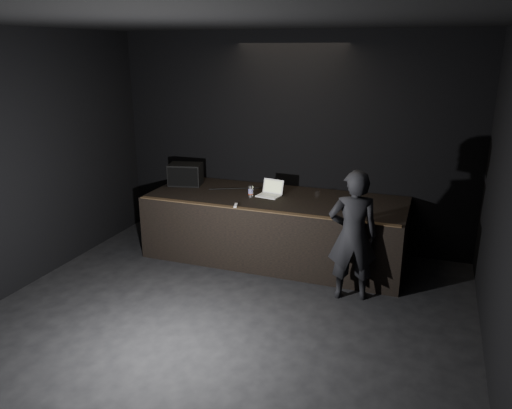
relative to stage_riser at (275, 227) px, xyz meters
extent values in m
plane|color=black|center=(0.00, -2.73, -0.50)|extent=(7.00, 7.00, 0.00)
cube|color=black|center=(0.00, 0.77, 1.25)|extent=(6.00, 0.10, 3.50)
cube|color=black|center=(0.00, -2.73, 3.00)|extent=(6.00, 7.00, 0.04)
cube|color=black|center=(0.00, 0.00, 0.00)|extent=(4.00, 1.50, 1.00)
cube|color=brown|center=(0.00, -0.71, 0.51)|extent=(3.92, 0.10, 0.01)
cube|color=black|center=(-1.67, 0.20, 0.68)|extent=(0.61, 0.49, 0.36)
cube|color=black|center=(-1.62, 0.01, 0.68)|extent=(0.49, 0.13, 0.30)
cylinder|color=black|center=(-0.76, 0.23, 0.51)|extent=(0.81, 0.41, 0.02)
cube|color=white|center=(-0.12, 0.01, 0.51)|extent=(0.38, 0.29, 0.02)
cube|color=silver|center=(-0.12, 0.01, 0.52)|extent=(0.31, 0.19, 0.00)
cube|color=white|center=(-0.09, 0.16, 0.63)|extent=(0.36, 0.13, 0.22)
cube|color=gold|center=(-0.09, 0.15, 0.63)|extent=(0.31, 0.10, 0.18)
cylinder|color=silver|center=(-0.37, -0.12, 0.59)|extent=(0.07, 0.07, 0.18)
cylinder|color=#1E1A92|center=(-0.37, -0.12, 0.60)|extent=(0.08, 0.08, 0.08)
cylinder|color=#9A2F0E|center=(-0.37, -0.12, 0.55)|extent=(0.08, 0.08, 0.01)
cylinder|color=white|center=(0.60, 0.23, 0.55)|extent=(0.07, 0.07, 0.09)
cube|color=white|center=(-0.40, -0.65, 0.52)|extent=(0.09, 0.17, 0.03)
imported|color=black|center=(1.37, -0.95, 0.39)|extent=(0.73, 0.58, 1.77)
camera|label=1|loc=(2.26, -7.10, 2.74)|focal=35.00mm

